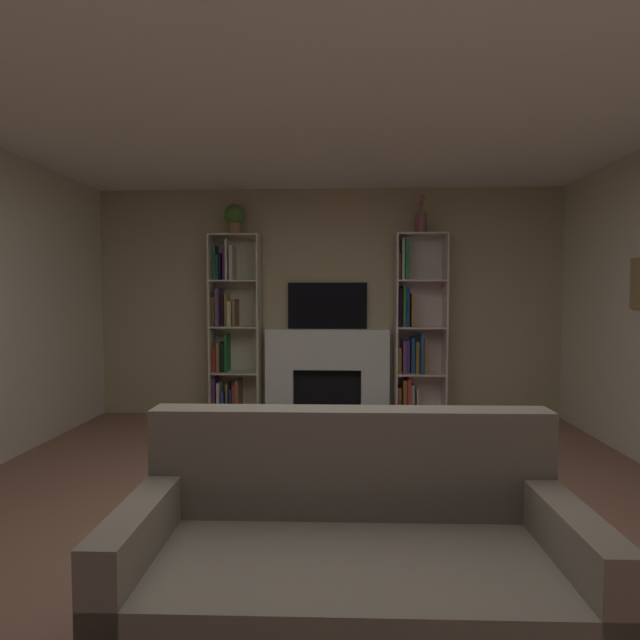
# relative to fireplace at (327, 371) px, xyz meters

# --- Properties ---
(ground_plane) EXTENTS (7.66, 7.66, 0.00)m
(ground_plane) POSITION_rel_fireplace_xyz_m (0.00, -3.08, -0.53)
(ground_plane) COLOR #8E634F
(wall_back_accent) EXTENTS (5.43, 0.06, 2.62)m
(wall_back_accent) POSITION_rel_fireplace_xyz_m (0.00, 0.14, 0.78)
(wall_back_accent) COLOR tan
(wall_back_accent) RESTS_ON ground_plane
(ceiling) EXTENTS (5.43, 6.50, 0.06)m
(ceiling) POSITION_rel_fireplace_xyz_m (0.00, -3.08, 2.11)
(ceiling) COLOR white
(ceiling) RESTS_ON wall_back_accent
(fireplace) EXTENTS (1.50, 0.51, 1.01)m
(fireplace) POSITION_rel_fireplace_xyz_m (0.00, 0.00, 0.00)
(fireplace) COLOR white
(fireplace) RESTS_ON ground_plane
(tv) EXTENTS (0.90, 0.06, 0.53)m
(tv) POSITION_rel_fireplace_xyz_m (0.00, 0.08, 0.75)
(tv) COLOR black
(tv) RESTS_ON fireplace
(bookshelf_left) EXTENTS (0.56, 0.32, 2.08)m
(bookshelf_left) POSITION_rel_fireplace_xyz_m (-1.10, -0.01, 0.47)
(bookshelf_left) COLOR beige
(bookshelf_left) RESTS_ON ground_plane
(bookshelf_right) EXTENTS (0.56, 0.32, 2.08)m
(bookshelf_right) POSITION_rel_fireplace_xyz_m (0.97, -0.01, 0.43)
(bookshelf_right) COLOR silver
(bookshelf_right) RESTS_ON ground_plane
(potted_plant) EXTENTS (0.24, 0.24, 0.34)m
(potted_plant) POSITION_rel_fireplace_xyz_m (-1.04, -0.04, 1.75)
(potted_plant) COLOR #A7754B
(potted_plant) RESTS_ON bookshelf_left
(vase_with_flowers) EXTENTS (0.13, 0.13, 0.42)m
(vase_with_flowers) POSITION_rel_fireplace_xyz_m (1.04, -0.04, 1.69)
(vase_with_flowers) COLOR #814A52
(vase_with_flowers) RESTS_ON bookshelf_right
(couch) EXTENTS (1.75, 0.84, 0.91)m
(couch) POSITION_rel_fireplace_xyz_m (0.22, -3.88, -0.23)
(couch) COLOR slate
(couch) RESTS_ON ground_plane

